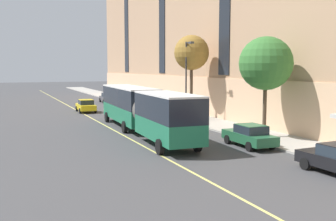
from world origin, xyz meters
The scene contains 13 objects.
ground_plane centered at (0.00, 0.00, 0.00)m, with size 260.00×260.00×0.00m, color #424244.
sidewalk centered at (8.40, 3.00, 0.07)m, with size 4.37×160.00×0.15m, color #ADA89E.
city_bus centered at (0.14, 3.95, 2.15)m, with size 3.68×19.47×3.71m.
parked_car_silver_0 centered at (4.88, 27.47, 0.78)m, with size 2.05×4.78×1.56m.
parked_car_white_1 centered at (4.90, 6.01, 0.78)m, with size 2.01×4.44×1.56m.
parked_car_darkgray_3 centered at (4.96, 17.11, 0.78)m, with size 2.01×4.35×1.56m.
parked_car_green_5 centered at (5.13, -4.12, 0.78)m, with size 2.08×4.53×1.56m.
parked_car_darkgray_6 centered at (4.99, 33.81, 0.78)m, with size 2.12×4.25×1.56m.
taxi_cab centered at (-0.90, 21.75, 0.78)m, with size 2.12×4.44×1.56m.
street_tree_mid_block centered at (8.02, -1.93, 5.76)m, with size 4.08×4.08×7.66m.
street_tree_far_uptown centered at (8.02, 10.59, 6.97)m, with size 3.66×3.66×8.71m.
street_lamp centered at (6.82, 9.19, 4.90)m, with size 0.36×1.48×7.89m.
lane_centerline centered at (-1.56, 3.00, 0.00)m, with size 0.16×140.00×0.01m, color #E0D66B.
Camera 1 is at (-10.66, -26.49, 5.44)m, focal length 42.00 mm.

